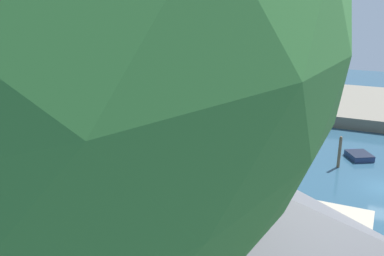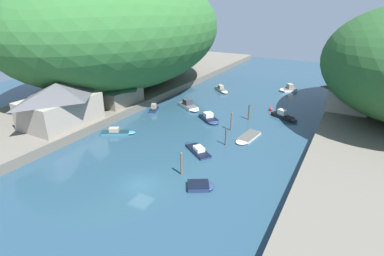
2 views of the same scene
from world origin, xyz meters
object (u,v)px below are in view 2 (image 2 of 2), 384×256
at_px(waterfront_building, 59,103).
at_px(boathouse_shed, 117,93).
at_px(boat_white_cruiser, 154,109).
at_px(boat_red_skiff, 222,90).
at_px(right_bank_cottage, 349,95).
at_px(boat_cabin_cruiser, 210,119).
at_px(boat_far_right_bank, 197,149).
at_px(channel_buoy_near, 271,109).
at_px(boat_small_dinghy, 189,106).
at_px(boat_far_upstream, 288,89).
at_px(person_on_quay, 113,106).
at_px(boat_yellow_tender, 201,186).
at_px(boat_open_rowboat, 247,138).
at_px(boat_mid_channel, 118,132).
at_px(boat_navy_launch, 285,116).

xyz_separation_m(waterfront_building, boathouse_shed, (0.59, 12.93, -1.46)).
xyz_separation_m(boat_white_cruiser, boat_red_skiff, (6.13, 19.66, -0.03)).
height_order(waterfront_building, right_bank_cottage, waterfront_building).
bearing_deg(boat_cabin_cruiser, boat_far_right_bank, 54.83).
distance_m(boathouse_shed, channel_buoy_near, 31.08).
distance_m(right_bank_cottage, boat_far_right_bank, 32.55).
bearing_deg(right_bank_cottage, boat_small_dinghy, -159.64).
height_order(right_bank_cottage, boat_far_upstream, right_bank_cottage).
bearing_deg(person_on_quay, boat_cabin_cruiser, -51.35).
bearing_deg(boat_yellow_tender, boat_open_rowboat, 148.60).
distance_m(waterfront_building, boat_white_cruiser, 18.20).
bearing_deg(boat_mid_channel, right_bank_cottage, 98.58).
xyz_separation_m(channel_buoy_near, person_on_quay, (-24.72, -18.71, 2.03)).
relative_size(boat_white_cruiser, boat_far_right_bank, 0.58).
bearing_deg(channel_buoy_near, boat_white_cruiser, -150.62).
relative_size(boat_white_cruiser, boat_red_skiff, 0.67).
distance_m(boat_small_dinghy, boat_white_cruiser, 7.21).
relative_size(boat_small_dinghy, boat_white_cruiser, 1.88).
xyz_separation_m(boat_red_skiff, boat_cabin_cruiser, (6.03, -19.19, -0.02)).
bearing_deg(boat_far_right_bank, boat_small_dinghy, 68.08).
relative_size(boat_cabin_cruiser, boat_navy_launch, 0.95).
xyz_separation_m(waterfront_building, boat_white_cruiser, (7.28, 16.03, -4.61)).
height_order(boat_small_dinghy, channel_buoy_near, boat_small_dinghy).
xyz_separation_m(boat_far_upstream, boat_cabin_cruiser, (-8.14, -27.28, -0.12)).
bearing_deg(boat_cabin_cruiser, right_bank_cottage, 161.94).
distance_m(right_bank_cottage, boat_open_rowboat, 23.47).
height_order(waterfront_building, boathouse_shed, waterfront_building).
bearing_deg(boat_red_skiff, waterfront_building, 22.74).
xyz_separation_m(right_bank_cottage, channel_buoy_near, (-13.39, -3.78, -3.74)).
bearing_deg(boat_small_dinghy, boat_far_upstream, 178.68).
distance_m(boat_far_upstream, boat_yellow_tender, 47.36).
bearing_deg(boat_red_skiff, boat_yellow_tender, 63.88).
distance_m(boat_white_cruiser, boat_navy_launch, 25.45).
bearing_deg(boat_yellow_tender, right_bank_cottage, 128.42).
distance_m(right_bank_cottage, boat_red_skiff, 28.37).
bearing_deg(boat_white_cruiser, right_bank_cottage, 5.68).
xyz_separation_m(boat_mid_channel, boat_navy_launch, (22.56, 20.62, 0.14)).
bearing_deg(boat_red_skiff, boat_far_upstream, 163.04).
xyz_separation_m(right_bank_cottage, person_on_quay, (-38.10, -22.49, -1.71)).
relative_size(boat_yellow_tender, channel_buoy_near, 3.42).
bearing_deg(boat_navy_launch, boat_far_right_bank, 4.04).
relative_size(boat_red_skiff, boat_navy_launch, 0.90).
xyz_separation_m(right_bank_cottage, boat_cabin_cruiser, (-21.76, -14.87, -3.75)).
bearing_deg(boat_far_right_bank, boat_white_cruiser, 89.43).
height_order(boat_white_cruiser, boat_far_right_bank, boat_white_cruiser).
bearing_deg(boathouse_shed, boat_cabin_cruiser, 10.71).
bearing_deg(boat_red_skiff, boat_mid_channel, 35.14).
relative_size(boat_red_skiff, boat_mid_channel, 0.91).
height_order(boathouse_shed, boat_far_right_bank, boathouse_shed).
bearing_deg(boat_far_upstream, boat_open_rowboat, 142.88).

